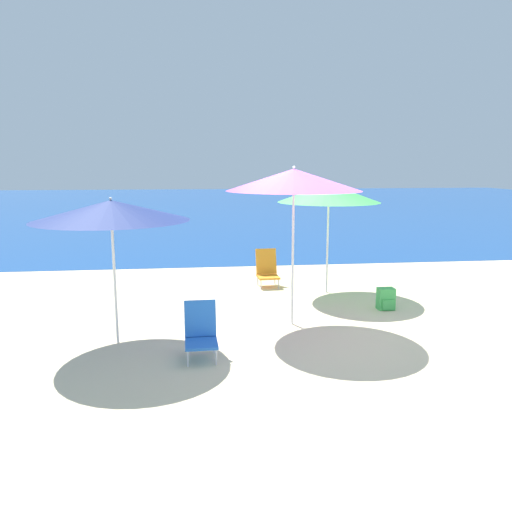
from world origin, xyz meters
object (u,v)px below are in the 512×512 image
object	(u,v)px
beach_umbrella_green	(329,193)
backpack_green	(386,299)
beach_umbrella_purple	(294,180)
beach_umbrella_navy	(111,211)
beach_chair_blue	(201,331)
beach_chair_orange	(267,269)

from	to	relation	value
beach_umbrella_green	backpack_green	world-z (taller)	beach_umbrella_green
beach_umbrella_purple	backpack_green	xyz separation A→B (m)	(1.74, 0.59, -2.02)
beach_umbrella_navy	beach_umbrella_green	size ratio (longest dim) A/B	0.98
beach_umbrella_purple	beach_chair_blue	size ratio (longest dim) A/B	3.41
beach_umbrella_green	beach_umbrella_purple	size ratio (longest dim) A/B	0.88
beach_chair_orange	beach_chair_blue	bearing A→B (deg)	-113.26
beach_umbrella_navy	beach_chair_blue	world-z (taller)	beach_umbrella_navy
beach_umbrella_navy	beach_umbrella_green	bearing A→B (deg)	33.46
beach_chair_orange	backpack_green	distance (m)	2.63
beach_umbrella_navy	beach_umbrella_purple	world-z (taller)	beach_umbrella_purple
beach_umbrella_green	beach_chair_orange	bearing A→B (deg)	147.30
beach_umbrella_green	beach_umbrella_purple	xyz separation A→B (m)	(-1.03, -1.85, 0.30)
beach_umbrella_green	beach_chair_blue	world-z (taller)	beach_umbrella_green
beach_chair_blue	beach_umbrella_navy	bearing A→B (deg)	148.56
beach_umbrella_purple	beach_chair_orange	size ratio (longest dim) A/B	3.26
beach_chair_orange	beach_umbrella_green	bearing A→B (deg)	-35.58
beach_umbrella_purple	backpack_green	distance (m)	2.73
beach_chair_orange	beach_umbrella_purple	bearing A→B (deg)	-92.14
beach_umbrella_green	beach_chair_blue	xyz separation A→B (m)	(-2.44, -3.02, -1.57)
backpack_green	beach_umbrella_navy	bearing A→B (deg)	-165.49
backpack_green	beach_umbrella_green	bearing A→B (deg)	119.20
beach_umbrella_navy	beach_chair_orange	size ratio (longest dim) A/B	2.80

